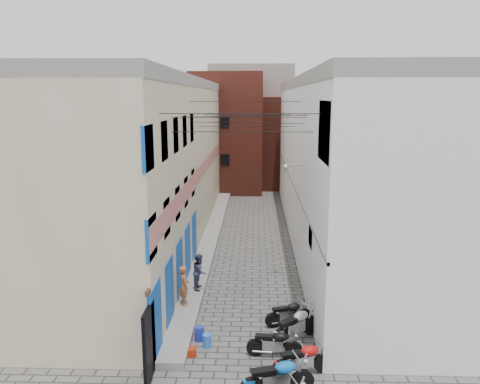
# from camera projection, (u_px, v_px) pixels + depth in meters

# --- Properties ---
(ground) EXTENTS (90.00, 90.00, 0.00)m
(ground) POSITION_uv_depth(u_px,v_px,m) (238.00, 372.00, 13.86)
(ground) COLOR #5A5855
(ground) RESTS_ON ground
(plinth) EXTENTS (0.90, 26.00, 0.25)m
(plinth) POSITION_uv_depth(u_px,v_px,m) (211.00, 238.00, 26.63)
(plinth) COLOR gray
(plinth) RESTS_ON ground
(building_left) EXTENTS (5.10, 27.00, 9.00)m
(building_left) POSITION_uv_depth(u_px,v_px,m) (157.00, 162.00, 25.81)
(building_left) COLOR #BEAE90
(building_left) RESTS_ON ground
(building_right) EXTENTS (5.94, 26.00, 9.00)m
(building_right) POSITION_uv_depth(u_px,v_px,m) (338.00, 162.00, 25.51)
(building_right) COLOR white
(building_right) RESTS_ON ground
(building_far_brick_left) EXTENTS (6.00, 6.00, 10.00)m
(building_far_brick_left) POSITION_uv_depth(u_px,v_px,m) (227.00, 132.00, 40.34)
(building_far_brick_left) COLOR maroon
(building_far_brick_left) RESTS_ON ground
(building_far_brick_right) EXTENTS (5.00, 6.00, 8.00)m
(building_far_brick_right) POSITION_uv_depth(u_px,v_px,m) (284.00, 142.00, 42.33)
(building_far_brick_right) COLOR maroon
(building_far_brick_right) RESTS_ON ground
(building_far_concrete) EXTENTS (8.00, 5.00, 11.00)m
(building_far_concrete) POSITION_uv_depth(u_px,v_px,m) (251.00, 123.00, 46.05)
(building_far_concrete) COLOR gray
(building_far_concrete) RESTS_ON ground
(far_shopfront) EXTENTS (2.00, 0.30, 2.40)m
(far_shopfront) POSITION_uv_depth(u_px,v_px,m) (250.00, 182.00, 38.29)
(far_shopfront) COLOR black
(far_shopfront) RESTS_ON ground
(overhead_wires) EXTENTS (5.80, 13.02, 1.32)m
(overhead_wires) POSITION_uv_depth(u_px,v_px,m) (245.00, 118.00, 19.92)
(overhead_wires) COLOR black
(overhead_wires) RESTS_ON ground
(motorcycle_c) EXTENTS (2.22, 1.23, 1.23)m
(motorcycle_c) POSITION_uv_depth(u_px,v_px,m) (277.00, 376.00, 12.62)
(motorcycle_c) COLOR #0B5CB2
(motorcycle_c) RESTS_ON ground
(motorcycle_d) EXTENTS (2.00, 1.16, 1.11)m
(motorcycle_d) POSITION_uv_depth(u_px,v_px,m) (303.00, 358.00, 13.59)
(motorcycle_d) COLOR #B70D0D
(motorcycle_d) RESTS_ON ground
(motorcycle_e) EXTENTS (1.81, 0.73, 1.02)m
(motorcycle_e) POSITION_uv_depth(u_px,v_px,m) (274.00, 342.00, 14.56)
(motorcycle_e) COLOR black
(motorcycle_e) RESTS_ON ground
(motorcycle_f) EXTENTS (2.02, 1.86, 1.21)m
(motorcycle_f) POSITION_uv_depth(u_px,v_px,m) (296.00, 324.00, 15.53)
(motorcycle_f) COLOR #AAABAF
(motorcycle_f) RESTS_ON ground
(motorcycle_g) EXTENTS (1.83, 1.05, 1.01)m
(motorcycle_g) POSITION_uv_depth(u_px,v_px,m) (289.00, 312.00, 16.60)
(motorcycle_g) COLOR black
(motorcycle_g) RESTS_ON ground
(person_a) EXTENTS (0.53, 0.65, 1.54)m
(person_a) POSITION_uv_depth(u_px,v_px,m) (184.00, 285.00, 17.66)
(person_a) COLOR #9F623A
(person_a) RESTS_ON plinth
(person_b) EXTENTS (0.60, 0.75, 1.48)m
(person_b) POSITION_uv_depth(u_px,v_px,m) (200.00, 271.00, 19.14)
(person_b) COLOR #383A54
(person_b) RESTS_ON plinth
(water_jug_near) EXTENTS (0.32, 0.32, 0.45)m
(water_jug_near) POSITION_uv_depth(u_px,v_px,m) (207.00, 341.00, 15.19)
(water_jug_near) COLOR blue
(water_jug_near) RESTS_ON ground
(water_jug_far) EXTENTS (0.38, 0.38, 0.50)m
(water_jug_far) POSITION_uv_depth(u_px,v_px,m) (199.00, 333.00, 15.61)
(water_jug_far) COLOR #2333B0
(water_jug_far) RESTS_ON ground
(red_crate) EXTENTS (0.45, 0.37, 0.25)m
(red_crate) POSITION_uv_depth(u_px,v_px,m) (190.00, 352.00, 14.72)
(red_crate) COLOR #A4240B
(red_crate) RESTS_ON ground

